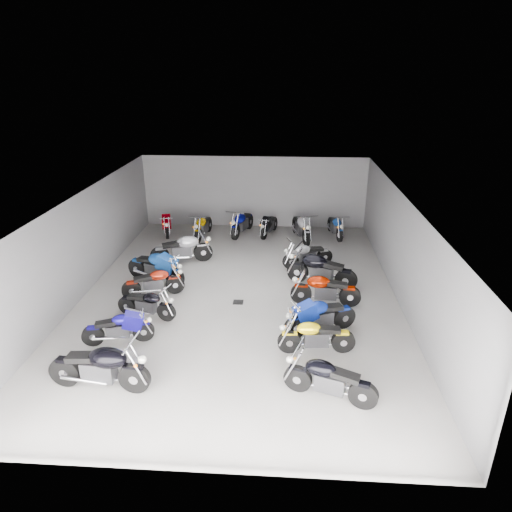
% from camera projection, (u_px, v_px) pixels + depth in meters
% --- Properties ---
extents(ground, '(14.00, 14.00, 0.00)m').
position_uv_depth(ground, '(240.00, 295.00, 14.71)').
color(ground, '#A09D97').
rests_on(ground, ground).
extents(wall_back, '(10.00, 0.10, 3.20)m').
position_uv_depth(wall_back, '(254.00, 192.00, 20.56)').
color(wall_back, slate).
rests_on(wall_back, ground).
extents(wall_left, '(0.10, 14.00, 3.20)m').
position_uv_depth(wall_left, '(82.00, 245.00, 14.40)').
color(wall_left, slate).
rests_on(wall_left, ground).
extents(wall_right, '(0.10, 14.00, 3.20)m').
position_uv_depth(wall_right, '(403.00, 253.00, 13.80)').
color(wall_right, slate).
rests_on(wall_right, ground).
extents(ceiling, '(10.00, 14.00, 0.04)m').
position_uv_depth(ceiling, '(238.00, 198.00, 13.48)').
color(ceiling, black).
rests_on(ceiling, wall_back).
extents(drain_grate, '(0.32, 0.32, 0.01)m').
position_uv_depth(drain_grate, '(238.00, 302.00, 14.25)').
color(drain_grate, black).
rests_on(drain_grate, ground).
extents(motorcycle_left_a, '(2.39, 0.52, 1.05)m').
position_uv_depth(motorcycle_left_a, '(100.00, 367.00, 10.21)').
color(motorcycle_left_a, black).
rests_on(motorcycle_left_a, ground).
extents(motorcycle_left_b, '(1.85, 0.58, 0.82)m').
position_uv_depth(motorcycle_left_b, '(119.00, 328.00, 11.98)').
color(motorcycle_left_b, black).
rests_on(motorcycle_left_b, ground).
extents(motorcycle_left_c, '(1.84, 0.60, 0.82)m').
position_uv_depth(motorcycle_left_c, '(147.00, 304.00, 13.23)').
color(motorcycle_left_c, black).
rests_on(motorcycle_left_c, ground).
extents(motorcycle_left_d, '(1.90, 0.81, 0.87)m').
position_uv_depth(motorcycle_left_d, '(154.00, 282.00, 14.49)').
color(motorcycle_left_d, black).
rests_on(motorcycle_left_d, ground).
extents(motorcycle_left_e, '(2.16, 1.03, 1.00)m').
position_uv_depth(motorcycle_left_e, '(156.00, 267.00, 15.41)').
color(motorcycle_left_e, black).
rests_on(motorcycle_left_e, ground).
extents(motorcycle_left_f, '(2.25, 0.88, 1.02)m').
position_uv_depth(motorcycle_left_f, '(182.00, 249.00, 16.93)').
color(motorcycle_left_f, black).
rests_on(motorcycle_left_f, ground).
extents(motorcycle_right_a, '(2.04, 0.82, 0.93)m').
position_uv_depth(motorcycle_right_a, '(329.00, 379.00, 9.92)').
color(motorcycle_right_a, black).
rests_on(motorcycle_right_a, ground).
extents(motorcycle_right_b, '(1.99, 0.43, 0.88)m').
position_uv_depth(motorcycle_right_b, '(316.00, 336.00, 11.58)').
color(motorcycle_right_b, black).
rests_on(motorcycle_right_b, ground).
extents(motorcycle_right_c, '(2.02, 1.03, 0.95)m').
position_uv_depth(motorcycle_right_c, '(320.00, 316.00, 12.42)').
color(motorcycle_right_c, black).
rests_on(motorcycle_right_c, ground).
extents(motorcycle_right_d, '(2.15, 0.45, 0.94)m').
position_uv_depth(motorcycle_right_d, '(325.00, 290.00, 13.92)').
color(motorcycle_right_d, black).
rests_on(motorcycle_right_d, ground).
extents(motorcycle_right_e, '(2.31, 0.96, 1.05)m').
position_uv_depth(motorcycle_right_e, '(321.00, 270.00, 15.13)').
color(motorcycle_right_e, black).
rests_on(motorcycle_right_e, ground).
extents(motorcycle_right_f, '(1.86, 0.84, 0.86)m').
position_uv_depth(motorcycle_right_f, '(307.00, 255.00, 16.65)').
color(motorcycle_right_f, black).
rests_on(motorcycle_right_f, ground).
extents(motorcycle_back_a, '(0.65, 2.01, 0.90)m').
position_uv_depth(motorcycle_back_a, '(167.00, 223.00, 20.00)').
color(motorcycle_back_a, black).
rests_on(motorcycle_back_a, ground).
extents(motorcycle_back_b, '(0.50, 2.07, 0.91)m').
position_uv_depth(motorcycle_back_b, '(203.00, 226.00, 19.56)').
color(motorcycle_back_b, black).
rests_on(motorcycle_back_b, ground).
extents(motorcycle_back_c, '(0.80, 2.15, 0.97)m').
position_uv_depth(motorcycle_back_c, '(242.00, 223.00, 19.90)').
color(motorcycle_back_c, black).
rests_on(motorcycle_back_c, ground).
extents(motorcycle_back_d, '(0.69, 1.86, 0.84)m').
position_uv_depth(motorcycle_back_d, '(269.00, 225.00, 19.86)').
color(motorcycle_back_d, black).
rests_on(motorcycle_back_d, ground).
extents(motorcycle_back_e, '(0.73, 2.26, 1.01)m').
position_uv_depth(motorcycle_back_e, '(301.00, 227.00, 19.29)').
color(motorcycle_back_e, black).
rests_on(motorcycle_back_e, ground).
extents(motorcycle_back_f, '(0.53, 1.96, 0.87)m').
position_uv_depth(motorcycle_back_f, '(335.00, 226.00, 19.66)').
color(motorcycle_back_f, black).
rests_on(motorcycle_back_f, ground).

